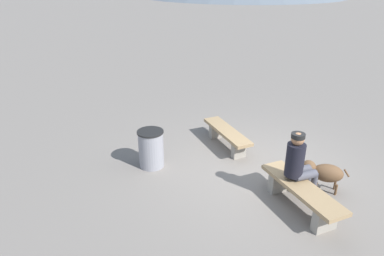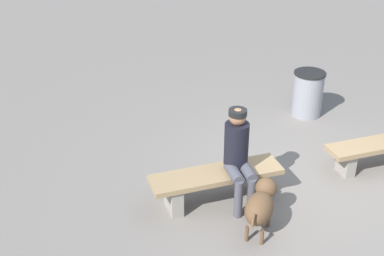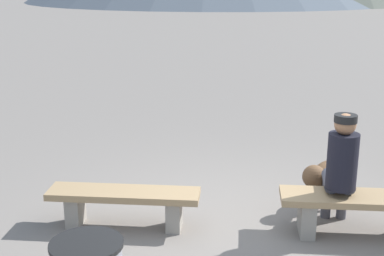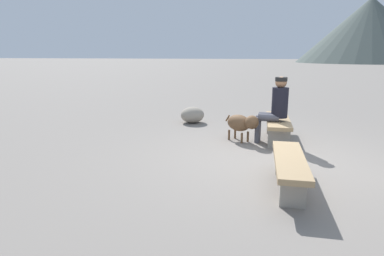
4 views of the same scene
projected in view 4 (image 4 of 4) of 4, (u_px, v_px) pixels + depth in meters
The scene contains 7 objects.
ground at pixel (273, 161), 5.59m from camera, with size 210.00×210.00×0.06m, color gray.
bench_left at pixel (290, 166), 4.34m from camera, with size 1.63×0.39×0.42m.
bench_right at pixel (278, 125), 6.77m from camera, with size 1.74×0.45×0.45m.
seated_person at pixel (275, 106), 6.44m from camera, with size 0.35×0.62×1.32m.
dog at pixel (242, 123), 6.61m from camera, with size 0.65×0.72×0.58m.
boulder at pixel (192, 115), 8.47m from camera, with size 0.62×0.57×0.41m, color gray.
distant_peak_0 at pixel (369, 30), 62.65m from camera, with size 26.21×26.21×12.13m, color #4C5651.
Camera 4 is at (-5.50, 0.28, 1.75)m, focal length 30.78 mm.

